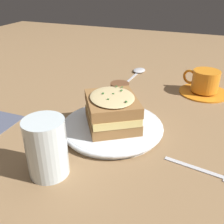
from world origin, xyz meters
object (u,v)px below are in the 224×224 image
Objects in this scene: spoon at (138,71)px; water_glass at (47,148)px; dinner_plate at (112,127)px; teacup_with_saucer at (205,84)px; sandwich at (112,110)px; condiment_pot at (120,89)px; fork at (224,177)px.

water_glass is at bearing -86.05° from spoon.
dinner_plate is 1.62× the size of teacup_with_saucer.
sandwich reaches higher than teacup_with_saucer.
spoon is (-0.11, -0.24, -0.02)m from teacup_with_saucer.
sandwich is at bearing 14.56° from condiment_pot.
sandwich is (-0.00, -0.00, 0.04)m from dinner_plate.
dinner_plate is 0.41m from spoon.
dinner_plate is at bearing -98.00° from fork.
sandwich is 3.04× the size of condiment_pot.
spoon is at bearing -3.40° from teacup_with_saucer.
water_glass reaches higher than spoon.
teacup_with_saucer is 0.86× the size of spoon.
condiment_pot is at bearing -165.11° from dinner_plate.
fork is at bearing 120.77° from teacup_with_saucer.
teacup_with_saucer is 0.26m from spoon.
condiment_pot is (-0.37, 0.00, -0.04)m from water_glass.
sandwich is 0.41m from spoon.
water_glass is 0.62× the size of fork.
sandwich reaches higher than spoon.
water_glass is 0.32m from fork.
dinner_plate is 0.04m from sandwich.
water_glass is (0.18, -0.05, 0.04)m from dinner_plate.
fork is 0.57m from spoon.
teacup_with_saucer is at bearing -160.72° from fork.
condiment_pot is (0.10, -0.23, -0.01)m from teacup_with_saucer.
teacup_with_saucer is 0.25m from condiment_pot.
water_glass reaches higher than condiment_pot.
dinner_plate is at bearing -78.52° from spoon.
spoon is 0.21m from condiment_pot.
teacup_with_saucer is at bearing 148.62° from sandwich.
sandwich is 0.94× the size of fork.
condiment_pot is (-0.19, -0.05, -0.03)m from sandwich.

